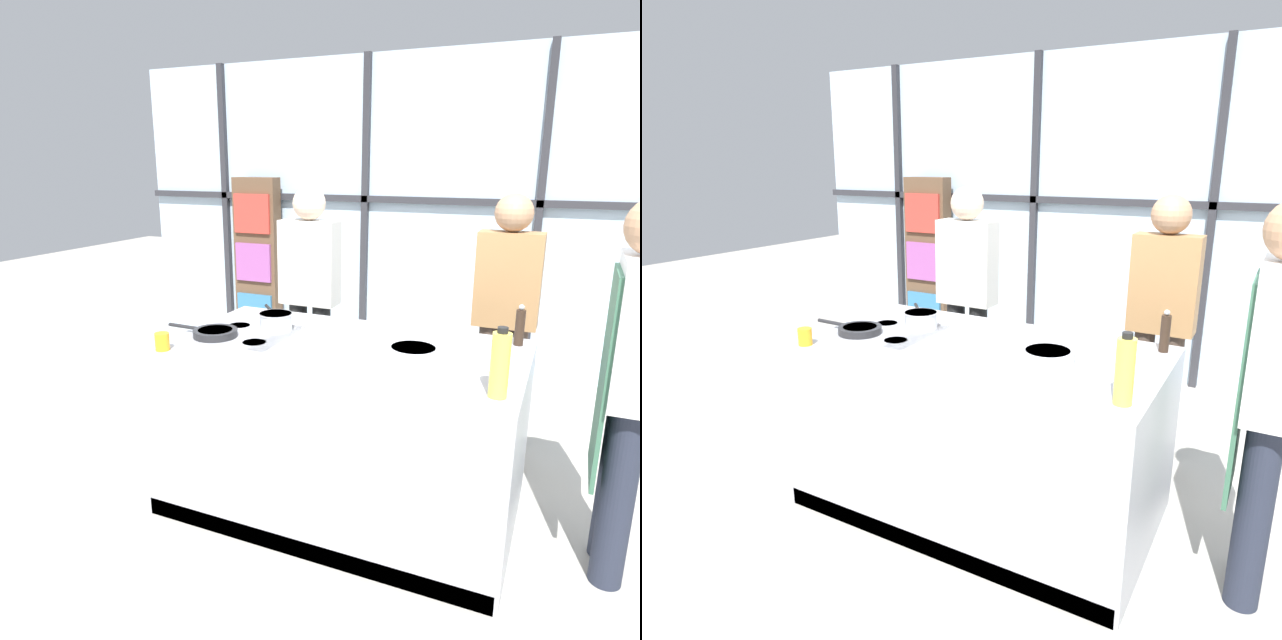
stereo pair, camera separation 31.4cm
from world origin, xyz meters
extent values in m
plane|color=#ADA89E|center=(0.00, 0.00, 0.00)|extent=(18.00, 18.00, 0.00)
cube|color=silver|center=(0.00, 2.50, 1.40)|extent=(6.40, 0.04, 2.80)
cube|color=#2D2D33|center=(0.00, 2.45, 1.54)|extent=(6.40, 0.06, 0.06)
cube|color=#2D2D33|center=(-2.30, 2.45, 1.40)|extent=(0.06, 0.06, 2.80)
cube|color=#2D2D33|center=(-0.77, 2.45, 1.40)|extent=(0.06, 0.06, 2.80)
cube|color=#2D2D33|center=(0.77, 2.45, 1.40)|extent=(0.06, 0.06, 2.80)
cube|color=brown|center=(-1.86, 2.32, 0.86)|extent=(0.46, 0.16, 1.73)
cube|color=teal|center=(-1.86, 2.23, 0.38)|extent=(0.39, 0.03, 0.38)
cube|color=#994C93|center=(-1.86, 2.23, 0.90)|extent=(0.39, 0.03, 0.38)
cube|color=red|center=(-1.86, 2.23, 1.38)|extent=(0.39, 0.03, 0.38)
cube|color=#A8AAB2|center=(0.00, 0.00, 0.47)|extent=(1.87, 1.07, 0.94)
cube|color=black|center=(-0.59, 0.00, 0.93)|extent=(0.52, 0.52, 0.01)
cube|color=black|center=(0.00, -0.52, 0.05)|extent=(1.83, 0.03, 0.10)
cylinder|color=#38383D|center=(-0.72, -0.12, 0.93)|extent=(0.13, 0.13, 0.01)
cylinder|color=#38383D|center=(-0.47, -0.12, 0.93)|extent=(0.13, 0.13, 0.01)
cylinder|color=#38383D|center=(-0.72, 0.12, 0.93)|extent=(0.13, 0.13, 0.01)
cylinder|color=#38383D|center=(-0.47, 0.12, 0.93)|extent=(0.13, 0.13, 0.01)
cylinder|color=#232838|center=(1.36, -0.10, 0.44)|extent=(0.14, 0.14, 0.88)
cylinder|color=#232838|center=(1.36, 0.10, 0.44)|extent=(0.14, 0.14, 0.88)
cube|color=#38664C|center=(1.25, 0.00, 0.96)|extent=(0.02, 0.38, 0.96)
cylinder|color=black|center=(-0.60, 1.08, 0.43)|extent=(0.14, 0.14, 0.85)
cylinder|color=black|center=(-0.80, 1.08, 0.43)|extent=(0.14, 0.14, 0.85)
cube|color=beige|center=(-0.70, 1.08, 1.16)|extent=(0.43, 0.19, 0.62)
sphere|color=beige|center=(-0.70, 1.08, 1.59)|extent=(0.24, 0.24, 0.24)
cylinder|color=#47382D|center=(0.79, 1.08, 0.42)|extent=(0.13, 0.13, 0.85)
cylinder|color=#47382D|center=(0.61, 1.08, 0.42)|extent=(0.13, 0.13, 0.85)
cube|color=#A37547|center=(0.70, 1.08, 1.15)|extent=(0.40, 0.18, 0.61)
sphere|color=tan|center=(0.70, 1.08, 1.57)|extent=(0.24, 0.24, 0.24)
cylinder|color=#232326|center=(-0.72, -0.12, 0.96)|extent=(0.25, 0.25, 0.04)
cylinder|color=#B26B2D|center=(-0.72, -0.12, 0.97)|extent=(0.19, 0.19, 0.01)
cylinder|color=#232326|center=(-0.94, -0.12, 0.97)|extent=(0.20, 0.03, 0.02)
cylinder|color=silver|center=(-0.47, 0.12, 0.99)|extent=(0.19, 0.19, 0.10)
cylinder|color=silver|center=(-0.47, 0.12, 1.03)|extent=(0.20, 0.20, 0.01)
cylinder|color=black|center=(-0.59, 0.26, 1.02)|extent=(0.13, 0.14, 0.02)
cylinder|color=white|center=(0.41, 0.19, 0.94)|extent=(0.28, 0.28, 0.01)
cylinder|color=silver|center=(0.40, -0.07, 0.97)|extent=(0.27, 0.27, 0.07)
cylinder|color=#4C4C51|center=(0.40, -0.07, 1.00)|extent=(0.22, 0.22, 0.01)
cylinder|color=#E0CC4C|center=(0.83, -0.36, 1.07)|extent=(0.08, 0.08, 0.28)
cylinder|color=black|center=(0.83, -0.36, 1.23)|extent=(0.04, 0.04, 0.02)
cylinder|color=#332319|center=(0.84, 0.40, 1.03)|extent=(0.05, 0.05, 0.19)
sphere|color=#B2B2B7|center=(0.84, 0.40, 1.14)|extent=(0.03, 0.03, 0.03)
cylinder|color=orange|center=(-0.83, -0.44, 0.98)|extent=(0.08, 0.08, 0.09)
camera|label=1|loc=(1.06, -2.67, 1.89)|focal=32.00mm
camera|label=2|loc=(1.34, -2.52, 1.89)|focal=32.00mm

